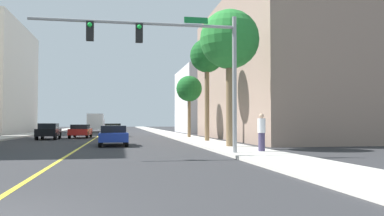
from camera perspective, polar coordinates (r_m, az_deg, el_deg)
name	(u,v)px	position (r m, az deg, el deg)	size (l,w,h in m)	color
ground	(100,135)	(48.28, -13.28, -3.89)	(192.00, 192.00, 0.00)	#2D2D30
sidewalk_left	(24,135)	(49.46, -23.30, -3.64)	(2.83, 168.00, 0.15)	#B2ADA3
sidewalk_right	(171,134)	(48.62, -3.07, -3.84)	(2.83, 168.00, 0.15)	beige
lane_marking_center	(100,135)	(48.28, -13.28, -3.89)	(0.16, 144.00, 0.01)	yellow
building_right_near	(286,71)	(37.82, 13.52, 5.32)	(12.29, 23.21, 12.79)	gray
building_right_far	(221,101)	(60.83, 4.30, 1.02)	(12.65, 14.31, 9.73)	silver
traffic_signal_mast	(175,52)	(17.77, -2.43, 8.19)	(9.19, 0.36, 6.30)	gray
palm_near	(230,41)	(23.36, 5.51, 9.75)	(3.49, 3.49, 8.03)	brown
palm_mid	(207,57)	(30.25, 2.19, 7.39)	(2.60, 2.60, 7.84)	brown
palm_far	(189,89)	(36.94, -0.43, 2.73)	(2.44, 2.44, 5.81)	brown
car_blue	(113,135)	(26.42, -11.42, -3.88)	(1.92, 4.61, 1.32)	#1E389E
car_red	(81,131)	(40.40, -15.96, -3.21)	(1.98, 4.48, 1.33)	red
car_yellow	(113,130)	(43.28, -11.46, -3.14)	(1.98, 4.26, 1.42)	gold
car_black	(49,131)	(37.62, -20.22, -3.18)	(1.80, 3.92, 1.46)	black
car_gray	(115,128)	(58.50, -11.14, -2.87)	(1.77, 3.84, 1.39)	slate
delivery_truck	(96,122)	(65.03, -13.86, -2.04)	(2.47, 7.52, 2.90)	red
pedestrian	(262,132)	(19.16, 10.13, -3.50)	(0.38, 0.38, 1.82)	#3F3859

